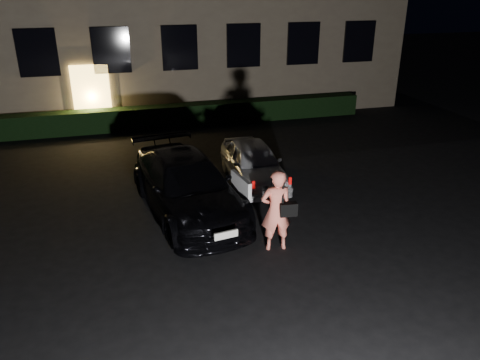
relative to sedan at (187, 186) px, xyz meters
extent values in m
plane|color=black|center=(1.19, -2.77, -0.71)|extent=(80.00, 80.00, 0.00)
cube|color=#FEC857|center=(-2.31, 8.17, 0.54)|extent=(1.40, 0.10, 2.50)
cube|color=black|center=(-4.01, 8.17, 2.29)|extent=(1.40, 0.10, 1.70)
cube|color=black|center=(-1.41, 8.17, 2.29)|extent=(1.40, 0.10, 1.70)
cube|color=black|center=(1.19, 8.17, 2.29)|extent=(1.40, 0.10, 1.70)
cube|color=black|center=(3.79, 8.17, 2.29)|extent=(1.40, 0.10, 1.70)
cube|color=black|center=(6.39, 8.17, 2.29)|extent=(1.40, 0.10, 1.70)
cube|color=black|center=(8.99, 8.17, 2.29)|extent=(1.40, 0.10, 1.70)
cube|color=black|center=(1.19, 7.73, -0.28)|extent=(15.00, 0.70, 0.85)
imported|color=black|center=(0.00, 0.00, 0.00)|extent=(2.68, 5.11, 1.41)
cube|color=white|center=(1.18, -0.73, 0.17)|extent=(0.24, 1.01, 0.47)
cube|color=silver|center=(0.37, -2.49, -0.09)|extent=(0.52, 0.12, 0.16)
imported|color=silver|center=(2.16, 1.39, -0.12)|extent=(1.43, 3.48, 1.18)
cube|color=red|center=(1.64, -0.26, -0.06)|extent=(0.07, 0.05, 0.20)
cube|color=red|center=(2.63, -0.27, -0.06)|extent=(0.07, 0.05, 0.20)
cube|color=silver|center=(2.14, -0.31, -0.26)|extent=(0.39, 0.04, 0.12)
imported|color=#F87A66|center=(1.52, -2.28, 0.21)|extent=(0.70, 0.49, 1.83)
cube|color=black|center=(1.74, -2.42, 0.27)|extent=(0.39, 0.20, 0.29)
cube|color=black|center=(1.62, -2.37, 0.69)|extent=(0.05, 0.06, 0.57)
camera|label=1|loc=(-1.60, -10.60, 4.65)|focal=35.00mm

